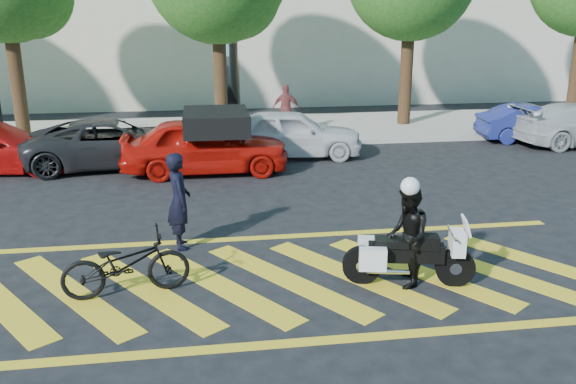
{
  "coord_description": "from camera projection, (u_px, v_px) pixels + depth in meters",
  "views": [
    {
      "loc": [
        -0.8,
        -8.81,
        4.21
      ],
      "look_at": [
        0.72,
        1.37,
        1.05
      ],
      "focal_mm": 38.0,
      "sensor_mm": 36.0,
      "label": 1
    }
  ],
  "objects": [
    {
      "name": "ground",
      "position": [
        256.0,
        282.0,
        9.68
      ],
      "size": [
        90.0,
        90.0,
        0.0
      ],
      "primitive_type": "plane",
      "color": "black",
      "rests_on": "ground"
    },
    {
      "name": "sidewalk",
      "position": [
        222.0,
        131.0,
        21.0
      ],
      "size": [
        60.0,
        5.0,
        0.15
      ],
      "primitive_type": "cube",
      "color": "#9E998E",
      "rests_on": "ground"
    },
    {
      "name": "crosswalk",
      "position": [
        254.0,
        282.0,
        9.67
      ],
      "size": [
        12.33,
        4.0,
        0.01
      ],
      "color": "gold",
      "rests_on": "ground"
    },
    {
      "name": "officer_bike",
      "position": [
        179.0,
        201.0,
        10.84
      ],
      "size": [
        0.53,
        0.71,
        1.76
      ],
      "primitive_type": "imported",
      "rotation": [
        0.0,
        0.0,
        1.75
      ],
      "color": "black",
      "rests_on": "ground"
    },
    {
      "name": "bicycle",
      "position": [
        126.0,
        264.0,
        9.13
      ],
      "size": [
        1.98,
        0.96,
        0.99
      ],
      "primitive_type": "imported",
      "rotation": [
        0.0,
        0.0,
        1.74
      ],
      "color": "black",
      "rests_on": "ground"
    },
    {
      "name": "police_motorcycle",
      "position": [
        407.0,
        255.0,
        9.46
      ],
      "size": [
        2.04,
        0.85,
        0.91
      ],
      "rotation": [
        0.0,
        0.0,
        -0.22
      ],
      "color": "black",
      "rests_on": "ground"
    },
    {
      "name": "officer_moto",
      "position": [
        407.0,
        236.0,
        9.36
      ],
      "size": [
        0.77,
        0.9,
        1.62
      ],
      "primitive_type": "imported",
      "rotation": [
        0.0,
        0.0,
        -1.79
      ],
      "color": "black",
      "rests_on": "ground"
    },
    {
      "name": "red_convertible",
      "position": [
        205.0,
        145.0,
        15.8
      ],
      "size": [
        4.31,
        1.76,
        1.47
      ],
      "primitive_type": "imported",
      "rotation": [
        0.0,
        0.0,
        1.57
      ],
      "color": "#B50F08",
      "rests_on": "ground"
    },
    {
      "name": "parked_mid_left",
      "position": [
        113.0,
        143.0,
        16.46
      ],
      "size": [
        4.87,
        2.7,
        1.29
      ],
      "primitive_type": "imported",
      "rotation": [
        0.0,
        0.0,
        1.69
      ],
      "color": "black",
      "rests_on": "ground"
    },
    {
      "name": "parked_mid_right",
      "position": [
        291.0,
        133.0,
        17.49
      ],
      "size": [
        4.19,
        1.98,
        1.38
      ],
      "primitive_type": "imported",
      "rotation": [
        0.0,
        0.0,
        1.48
      ],
      "color": "silver",
      "rests_on": "ground"
    },
    {
      "name": "parked_right",
      "position": [
        534.0,
        123.0,
        19.6
      ],
      "size": [
        3.62,
        1.52,
        1.16
      ],
      "primitive_type": "imported",
      "rotation": [
        0.0,
        0.0,
        1.49
      ],
      "color": "navy",
      "rests_on": "ground"
    },
    {
      "name": "pedestrian_right",
      "position": [
        286.0,
        108.0,
        20.24
      ],
      "size": [
        0.99,
        0.64,
        1.57
      ],
      "primitive_type": "imported",
      "rotation": [
        0.0,
        0.0,
        2.84
      ],
      "color": "brown",
      "rests_on": "sidewalk"
    }
  ]
}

